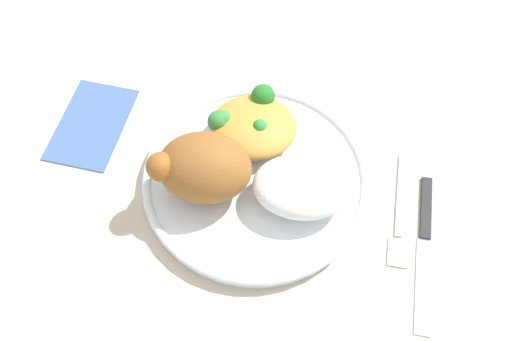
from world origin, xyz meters
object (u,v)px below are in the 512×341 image
at_px(napkin, 92,124).
at_px(knife, 425,237).
at_px(fork, 400,217).
at_px(plate, 256,179).
at_px(mac_cheese_with_broccoli, 251,124).
at_px(rice_pile, 302,187).
at_px(roasted_chicken, 203,168).

bearing_deg(napkin, knife, 163.56).
bearing_deg(fork, plate, -10.08).
xyz_separation_m(plate, fork, (-0.17, 0.03, -0.01)).
bearing_deg(plate, mac_cheese_with_broccoli, -79.68).
bearing_deg(rice_pile, knife, 167.96).
distance_m(mac_cheese_with_broccoli, knife, 0.24).
distance_m(fork, knife, 0.04).
relative_size(rice_pile, knife, 0.57).
xyz_separation_m(roasted_chicken, knife, (-0.25, 0.04, -0.06)).
bearing_deg(knife, rice_pile, -12.04).
relative_size(fork, knife, 0.75).
bearing_deg(rice_pile, fork, 176.68).
height_order(rice_pile, fork, rice_pile).
distance_m(mac_cheese_with_broccoli, napkin, 0.21).
bearing_deg(knife, napkin, -16.44).
bearing_deg(rice_pile, plate, -23.80).
relative_size(roasted_chicken, fork, 0.79).
bearing_deg(fork, knife, 139.24).
xyz_separation_m(rice_pile, fork, (-0.12, 0.01, -0.04)).
relative_size(roasted_chicken, knife, 0.59).
bearing_deg(mac_cheese_with_broccoli, napkin, -2.33).
distance_m(knife, napkin, 0.43).
distance_m(plate, fork, 0.17).
relative_size(plate, rice_pile, 2.44).
height_order(mac_cheese_with_broccoli, fork, mac_cheese_with_broccoli).
relative_size(knife, napkin, 1.47).
xyz_separation_m(rice_pile, mac_cheese_with_broccoli, (0.06, -0.08, -0.00)).
distance_m(plate, mac_cheese_with_broccoli, 0.07).
bearing_deg(mac_cheese_with_broccoli, rice_pile, 127.52).
relative_size(plate, mac_cheese_with_broccoli, 2.50).
bearing_deg(napkin, roasted_chicken, 151.49).
height_order(rice_pile, napkin, rice_pile).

